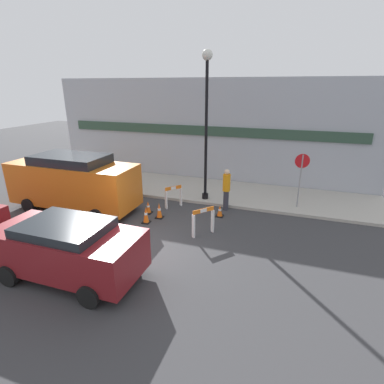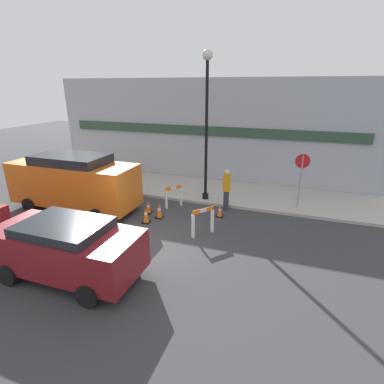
# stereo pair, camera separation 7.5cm
# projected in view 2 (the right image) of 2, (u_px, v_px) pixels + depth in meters

# --- Properties ---
(ground_plane) EXTENTS (60.00, 60.00, 0.00)m
(ground_plane) POSITION_uv_depth(u_px,v_px,m) (131.00, 248.00, 9.95)
(ground_plane) COLOR #38383A
(sidewalk_slab) EXTENTS (18.00, 3.56, 0.13)m
(sidewalk_slab) POSITION_uv_depth(u_px,v_px,m) (193.00, 189.00, 15.51)
(sidewalk_slab) COLOR #ADA89E
(sidewalk_slab) RESTS_ON ground_plane
(storefront_facade) EXTENTS (18.00, 0.22, 5.50)m
(storefront_facade) POSITION_uv_depth(u_px,v_px,m) (204.00, 131.00, 16.25)
(storefront_facade) COLOR #A3A8B2
(storefront_facade) RESTS_ON ground_plane
(streetlamp_post) EXTENTS (0.44, 0.44, 6.35)m
(streetlamp_post) POSITION_uv_depth(u_px,v_px,m) (207.00, 110.00, 12.63)
(streetlamp_post) COLOR black
(streetlamp_post) RESTS_ON sidewalk_slab
(stop_sign) EXTENTS (0.59, 0.15, 2.34)m
(stop_sign) POSITION_uv_depth(u_px,v_px,m) (301.00, 172.00, 12.46)
(stop_sign) COLOR gray
(stop_sign) RESTS_ON sidewalk_slab
(barricade_0) EXTENTS (0.61, 0.69, 0.97)m
(barricade_0) POSITION_uv_depth(u_px,v_px,m) (174.00, 196.00, 13.16)
(barricade_0) COLOR white
(barricade_0) RESTS_ON ground_plane
(barricade_1) EXTENTS (0.66, 0.76, 1.03)m
(barricade_1) POSITION_uv_depth(u_px,v_px,m) (203.00, 221.00, 10.67)
(barricade_1) COLOR white
(barricade_1) RESTS_ON ground_plane
(traffic_cone_0) EXTENTS (0.30, 0.30, 0.54)m
(traffic_cone_0) POSITION_uv_depth(u_px,v_px,m) (148.00, 207.00, 12.63)
(traffic_cone_0) COLOR black
(traffic_cone_0) RESTS_ON ground_plane
(traffic_cone_1) EXTENTS (0.30, 0.30, 0.50)m
(traffic_cone_1) POSITION_uv_depth(u_px,v_px,m) (220.00, 211.00, 12.28)
(traffic_cone_1) COLOR black
(traffic_cone_1) RESTS_ON ground_plane
(traffic_cone_2) EXTENTS (0.30, 0.30, 0.65)m
(traffic_cone_2) POSITION_uv_depth(u_px,v_px,m) (159.00, 211.00, 12.14)
(traffic_cone_2) COLOR black
(traffic_cone_2) RESTS_ON ground_plane
(traffic_cone_3) EXTENTS (0.30, 0.30, 0.67)m
(traffic_cone_3) POSITION_uv_depth(u_px,v_px,m) (146.00, 215.00, 11.71)
(traffic_cone_3) COLOR black
(traffic_cone_3) RESTS_ON ground_plane
(person_worker) EXTENTS (0.45, 0.45, 1.82)m
(person_worker) POSITION_uv_depth(u_px,v_px,m) (226.00, 188.00, 12.69)
(person_worker) COLOR #33333D
(person_worker) RESTS_ON ground_plane
(person_pedestrian) EXTENTS (0.51, 0.51, 1.78)m
(person_pedestrian) POSITION_uv_depth(u_px,v_px,m) (72.00, 165.00, 16.10)
(person_pedestrian) COLOR #33333D
(person_pedestrian) RESTS_ON sidewalk_slab
(parked_car_1) EXTENTS (4.16, 1.98, 1.66)m
(parked_car_1) POSITION_uv_depth(u_px,v_px,m) (67.00, 246.00, 8.22)
(parked_car_1) COLOR maroon
(parked_car_1) RESTS_ON ground_plane
(work_van) EXTENTS (5.52, 2.08, 2.40)m
(work_van) POSITION_uv_depth(u_px,v_px,m) (74.00, 180.00, 12.73)
(work_van) COLOR #D16619
(work_van) RESTS_ON ground_plane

